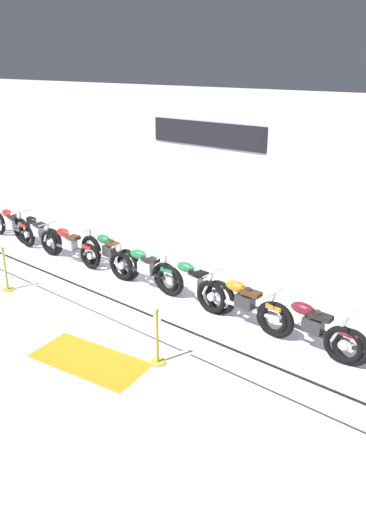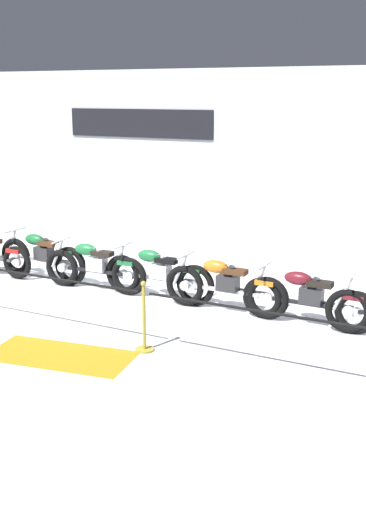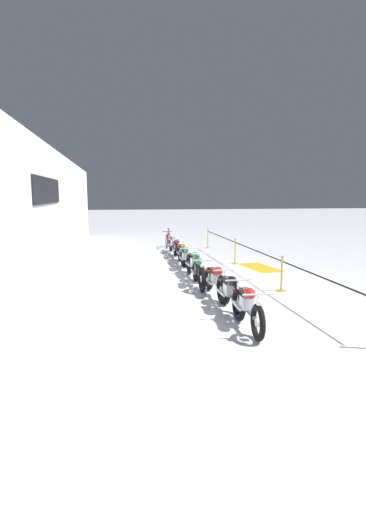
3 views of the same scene
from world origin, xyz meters
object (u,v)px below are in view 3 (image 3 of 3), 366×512
at_px(motorcycle_black_1, 230,293).
at_px(motorcycle_green_3, 199,271).
at_px(motorcycle_green_5, 186,258).
at_px(floor_banner, 260,268).
at_px(stanchion_mid_right, 235,255).
at_px(stanchion_far_right, 208,241).
at_px(motorcycle_red_0, 247,306).
at_px(motorcycle_maroon_7, 177,248).
at_px(stanchion_mid_left, 281,279).
at_px(stanchion_far_left, 269,260).
at_px(motorcycle_orange_6, 183,252).
at_px(bicycle, 168,240).
at_px(motorcycle_green_4, 195,264).
at_px(motorcycle_red_2, 216,280).
at_px(motorcycle_silver_8, 174,244).

bearing_deg(motorcycle_black_1, motorcycle_green_3, 4.23).
xyz_separation_m(motorcycle_green_5, floor_banner, (0.02, -2.91, -0.46)).
height_order(stanchion_mid_right, stanchion_far_right, same).
bearing_deg(motorcycle_red_0, stanchion_mid_right, -15.01).
distance_m(motorcycle_green_5, stanchion_far_right, 6.28).
height_order(motorcycle_black_1, motorcycle_green_5, motorcycle_black_1).
distance_m(motorcycle_maroon_7, stanchion_mid_right, 2.76).
bearing_deg(stanchion_far_right, stanchion_mid_left, 180.00).
distance_m(motorcycle_black_1, stanchion_far_left, 3.45).
xyz_separation_m(motorcycle_orange_6, bicycle, (5.07, -0.04, -0.07)).
xyz_separation_m(motorcycle_orange_6, stanchion_far_right, (4.52, -2.08, -0.11)).
relative_size(motorcycle_green_4, motorcycle_maroon_7, 0.98).
height_order(motorcycle_black_1, motorcycle_red_2, motorcycle_black_1).
height_order(bicycle, stanchion_far_left, stanchion_far_left).
height_order(motorcycle_black_1, motorcycle_silver_8, motorcycle_black_1).
distance_m(motorcycle_green_3, motorcycle_green_5, 2.69).
distance_m(motorcycle_green_5, stanchion_mid_right, 2.41).
bearing_deg(motorcycle_red_2, motorcycle_green_3, 10.51).
distance_m(motorcycle_red_0, floor_banner, 7.16).
height_order(motorcycle_red_0, stanchion_mid_right, stanchion_mid_right).
bearing_deg(stanchion_mid_right, motorcycle_green_4, 137.63).
height_order(motorcycle_black_1, stanchion_mid_left, stanchion_mid_left).
xyz_separation_m(motorcycle_orange_6, stanchion_mid_right, (-0.37, -2.08, -0.11)).
bearing_deg(stanchion_far_right, stanchion_mid_right, 180.00).
xyz_separation_m(bicycle, floor_banner, (-6.41, -2.75, -0.40)).
relative_size(motorcycle_maroon_7, stanchion_far_right, 2.13).
bearing_deg(stanchion_mid_left, motorcycle_green_4, 42.44).
bearing_deg(motorcycle_green_4, motorcycle_green_3, 173.84).
bearing_deg(motorcycle_maroon_7, motorcycle_green_5, 177.78).
distance_m(bicycle, stanchion_far_right, 2.11).
bearing_deg(motorcycle_orange_6, motorcycle_maroon_7, 0.07).
xyz_separation_m(motorcycle_black_1, motorcycle_green_3, (2.71, 0.20, 0.00)).
distance_m(motorcycle_orange_6, motorcycle_silver_8, 2.87).
xyz_separation_m(motorcycle_red_0, motorcycle_green_3, (3.88, 0.24, 0.00)).
xyz_separation_m(motorcycle_maroon_7, stanchion_mid_right, (-1.81, -2.08, -0.09)).
xyz_separation_m(motorcycle_silver_8, stanchion_far_left, (-6.89, -2.05, 0.30)).
height_order(motorcycle_silver_8, stanchion_mid_left, stanchion_mid_left).
height_order(motorcycle_red_0, stanchion_far_right, stanchion_far_right).
xyz_separation_m(motorcycle_red_2, stanchion_far_left, (1.31, -2.03, 0.31)).
xyz_separation_m(motorcycle_green_3, stanchion_far_left, (0.03, -2.27, 0.30)).
distance_m(motorcycle_red_2, motorcycle_green_4, 2.64).
bearing_deg(motorcycle_red_2, floor_banner, -34.56).
distance_m(motorcycle_silver_8, floor_banner, 5.06).
bearing_deg(motorcycle_green_5, motorcycle_orange_6, -4.64).
distance_m(motorcycle_maroon_7, motorcycle_silver_8, 1.43).
distance_m(bicycle, stanchion_mid_right, 5.81).
height_order(motorcycle_black_1, motorcycle_maroon_7, motorcycle_black_1).
bearing_deg(motorcycle_maroon_7, stanchion_far_right, -34.11).
xyz_separation_m(stanchion_mid_left, stanchion_mid_right, (4.64, 0.00, 0.00)).
xyz_separation_m(motorcycle_green_4, stanchion_mid_right, (2.32, -2.12, -0.10)).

